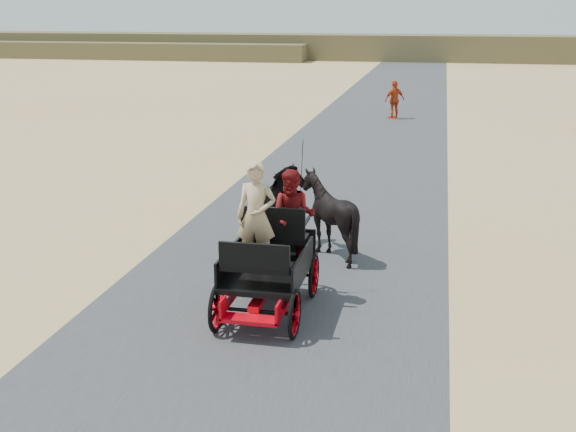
% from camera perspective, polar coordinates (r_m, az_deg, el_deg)
% --- Properties ---
extents(ground, '(140.00, 140.00, 0.00)m').
position_cam_1_polar(ground, '(11.53, -2.65, -8.90)').
color(ground, tan).
extents(road, '(6.00, 140.00, 0.01)m').
position_cam_1_polar(road, '(11.52, -2.65, -8.88)').
color(road, '#38383A').
rests_on(road, ground).
extents(ridge_far, '(140.00, 6.00, 2.40)m').
position_cam_1_polar(ridge_far, '(72.24, 10.04, 12.97)').
color(ridge_far, brown).
rests_on(ridge_far, ground).
extents(ridge_near, '(40.00, 4.00, 1.60)m').
position_cam_1_polar(ridge_near, '(75.64, -14.03, 12.57)').
color(ridge_near, brown).
rests_on(ridge_near, ground).
extents(carriage, '(1.30, 2.40, 0.72)m').
position_cam_1_polar(carriage, '(12.02, -1.58, -5.93)').
color(carriage, black).
rests_on(carriage, ground).
extents(horse_left, '(0.91, 2.01, 1.70)m').
position_cam_1_polar(horse_left, '(14.75, -0.97, 0.29)').
color(horse_left, black).
rests_on(horse_left, ground).
extents(horse_right, '(1.37, 1.54, 1.70)m').
position_cam_1_polar(horse_right, '(14.55, 3.26, 0.05)').
color(horse_right, black).
rests_on(horse_right, ground).
extents(driver_man, '(0.66, 0.43, 1.80)m').
position_cam_1_polar(driver_man, '(11.70, -2.53, -0.03)').
color(driver_man, tan).
rests_on(driver_man, carriage).
extents(passenger_woman, '(0.77, 0.60, 1.58)m').
position_cam_1_polar(passenger_woman, '(12.14, 0.41, 0.03)').
color(passenger_woman, '#660C0F').
rests_on(passenger_woman, carriage).
extents(pedestrian, '(1.05, 0.95, 1.73)m').
position_cam_1_polar(pedestrian, '(33.52, 8.42, 9.08)').
color(pedestrian, '#BA3915').
rests_on(pedestrian, ground).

